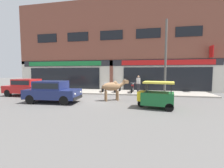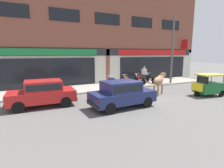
{
  "view_description": "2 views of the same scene",
  "coord_description": "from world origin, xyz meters",
  "px_view_note": "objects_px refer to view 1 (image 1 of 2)",
  "views": [
    {
      "loc": [
        3.29,
        -10.82,
        2.05
      ],
      "look_at": [
        0.96,
        1.0,
        1.09
      ],
      "focal_mm": 24.0,
      "sensor_mm": 36.0,
      "label": 1
    },
    {
      "loc": [
        -7.17,
        -9.85,
        2.91
      ],
      "look_at": [
        -1.79,
        1.0,
        0.8
      ],
      "focal_mm": 28.0,
      "sensor_mm": 36.0,
      "label": 2
    }
  ],
  "objects_px": {
    "motorcycle_2": "(132,88)",
    "utility_pole": "(166,58)",
    "motorcycle_1": "(118,88)",
    "motorcycle_3": "(146,88)",
    "cow": "(113,87)",
    "car_1": "(26,87)",
    "auto_rickshaw": "(156,97)",
    "pedestrian": "(138,82)",
    "motorcycle_0": "(104,88)",
    "car_0": "(52,91)"
  },
  "relations": [
    {
      "from": "motorcycle_1",
      "to": "motorcycle_3",
      "type": "relative_size",
      "value": 1.0
    },
    {
      "from": "auto_rickshaw",
      "to": "pedestrian",
      "type": "bearing_deg",
      "value": 100.88
    },
    {
      "from": "car_1",
      "to": "motorcycle_2",
      "type": "distance_m",
      "value": 9.45
    },
    {
      "from": "car_1",
      "to": "utility_pole",
      "type": "xyz_separation_m",
      "value": [
        11.68,
        2.19,
        2.45
      ]
    },
    {
      "from": "motorcycle_1",
      "to": "motorcycle_2",
      "type": "bearing_deg",
      "value": -2.01
    },
    {
      "from": "motorcycle_2",
      "to": "car_1",
      "type": "bearing_deg",
      "value": -159.78
    },
    {
      "from": "utility_pole",
      "to": "motorcycle_2",
      "type": "bearing_deg",
      "value": 159.06
    },
    {
      "from": "motorcycle_1",
      "to": "motorcycle_3",
      "type": "distance_m",
      "value": 2.74
    },
    {
      "from": "car_0",
      "to": "motorcycle_0",
      "type": "relative_size",
      "value": 2.03
    },
    {
      "from": "motorcycle_0",
      "to": "motorcycle_2",
      "type": "xyz_separation_m",
      "value": [
        2.81,
        -0.11,
        0.0
      ]
    },
    {
      "from": "car_1",
      "to": "motorcycle_2",
      "type": "bearing_deg",
      "value": 20.22
    },
    {
      "from": "car_1",
      "to": "motorcycle_1",
      "type": "relative_size",
      "value": 2.04
    },
    {
      "from": "auto_rickshaw",
      "to": "motorcycle_1",
      "type": "bearing_deg",
      "value": 118.55
    },
    {
      "from": "car_1",
      "to": "motorcycle_2",
      "type": "xyz_separation_m",
      "value": [
        8.87,
        3.27,
        -0.31
      ]
    },
    {
      "from": "motorcycle_3",
      "to": "utility_pole",
      "type": "xyz_separation_m",
      "value": [
        1.52,
        -1.15,
        2.76
      ]
    },
    {
      "from": "auto_rickshaw",
      "to": "motorcycle_1",
      "type": "height_order",
      "value": "auto_rickshaw"
    },
    {
      "from": "motorcycle_0",
      "to": "motorcycle_3",
      "type": "relative_size",
      "value": 1.01
    },
    {
      "from": "motorcycle_2",
      "to": "utility_pole",
      "type": "bearing_deg",
      "value": -20.94
    },
    {
      "from": "auto_rickshaw",
      "to": "motorcycle_2",
      "type": "distance_m",
      "value": 5.93
    },
    {
      "from": "car_1",
      "to": "motorcycle_2",
      "type": "relative_size",
      "value": 2.02
    },
    {
      "from": "auto_rickshaw",
      "to": "motorcycle_0",
      "type": "relative_size",
      "value": 1.16
    },
    {
      "from": "motorcycle_1",
      "to": "utility_pole",
      "type": "xyz_separation_m",
      "value": [
        4.26,
        -1.13,
        2.76
      ]
    },
    {
      "from": "motorcycle_1",
      "to": "car_1",
      "type": "bearing_deg",
      "value": -155.92
    },
    {
      "from": "car_1",
      "to": "auto_rickshaw",
      "type": "distance_m",
      "value": 10.82
    },
    {
      "from": "motorcycle_3",
      "to": "pedestrian",
      "type": "height_order",
      "value": "pedestrian"
    },
    {
      "from": "pedestrian",
      "to": "auto_rickshaw",
      "type": "bearing_deg",
      "value": -79.12
    },
    {
      "from": "pedestrian",
      "to": "cow",
      "type": "bearing_deg",
      "value": -112.93
    },
    {
      "from": "motorcycle_0",
      "to": "motorcycle_1",
      "type": "bearing_deg",
      "value": -2.3
    },
    {
      "from": "car_1",
      "to": "utility_pole",
      "type": "relative_size",
      "value": 0.58
    },
    {
      "from": "car_1",
      "to": "motorcycle_3",
      "type": "bearing_deg",
      "value": 18.2
    },
    {
      "from": "cow",
      "to": "motorcycle_2",
      "type": "relative_size",
      "value": 1.06
    },
    {
      "from": "car_1",
      "to": "car_0",
      "type": "bearing_deg",
      "value": -28.77
    },
    {
      "from": "car_1",
      "to": "pedestrian",
      "type": "relative_size",
      "value": 2.29
    },
    {
      "from": "cow",
      "to": "motorcycle_2",
      "type": "height_order",
      "value": "cow"
    },
    {
      "from": "motorcycle_0",
      "to": "pedestrian",
      "type": "bearing_deg",
      "value": 0.45
    },
    {
      "from": "cow",
      "to": "utility_pole",
      "type": "distance_m",
      "value": 5.37
    },
    {
      "from": "cow",
      "to": "motorcycle_3",
      "type": "height_order",
      "value": "cow"
    },
    {
      "from": "car_0",
      "to": "car_1",
      "type": "xyz_separation_m",
      "value": [
        -3.84,
        2.11,
        0.0
      ]
    },
    {
      "from": "motorcycle_0",
      "to": "pedestrian",
      "type": "distance_m",
      "value": 3.42
    },
    {
      "from": "pedestrian",
      "to": "motorcycle_2",
      "type": "bearing_deg",
      "value": -166.61
    },
    {
      "from": "cow",
      "to": "utility_pole",
      "type": "xyz_separation_m",
      "value": [
        3.97,
        2.83,
        2.26
      ]
    },
    {
      "from": "cow",
      "to": "car_1",
      "type": "relative_size",
      "value": 0.53
    },
    {
      "from": "motorcycle_0",
      "to": "motorcycle_3",
      "type": "bearing_deg",
      "value": -0.41
    },
    {
      "from": "motorcycle_3",
      "to": "pedestrian",
      "type": "bearing_deg",
      "value": 175.68
    },
    {
      "from": "car_1",
      "to": "auto_rickshaw",
      "type": "height_order",
      "value": "auto_rickshaw"
    },
    {
      "from": "motorcycle_3",
      "to": "pedestrian",
      "type": "relative_size",
      "value": 1.12
    },
    {
      "from": "auto_rickshaw",
      "to": "pedestrian",
      "type": "height_order",
      "value": "pedestrian"
    },
    {
      "from": "motorcycle_2",
      "to": "motorcycle_3",
      "type": "xyz_separation_m",
      "value": [
        1.3,
        0.08,
        0.0
      ]
    },
    {
      "from": "motorcycle_1",
      "to": "motorcycle_0",
      "type": "bearing_deg",
      "value": 177.7
    },
    {
      "from": "cow",
      "to": "motorcycle_3",
      "type": "xyz_separation_m",
      "value": [
        2.45,
        3.99,
        -0.5
      ]
    }
  ]
}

